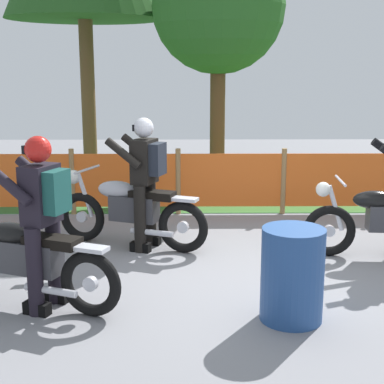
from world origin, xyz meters
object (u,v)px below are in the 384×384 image
(spare_drum, at_px, (292,275))
(motorcycle_trailing, at_px, (130,210))
(rider_trailing, at_px, (145,176))
(motorcycle_lead, at_px, (26,260))
(rider_lead, at_px, (42,214))

(spare_drum, bearing_deg, motorcycle_trailing, 127.74)
(motorcycle_trailing, bearing_deg, rider_trailing, -179.49)
(spare_drum, bearing_deg, motorcycle_lead, 172.03)
(motorcycle_trailing, distance_m, rider_trailing, 0.52)
(motorcycle_lead, xyz_separation_m, rider_lead, (0.21, -0.08, 0.48))
(spare_drum, bearing_deg, rider_trailing, 125.04)
(motorcycle_trailing, bearing_deg, spare_drum, 148.38)
(motorcycle_lead, bearing_deg, rider_trailing, -98.98)
(motorcycle_lead, distance_m, spare_drum, 2.56)
(motorcycle_lead, bearing_deg, rider_lead, -179.49)
(motorcycle_lead, distance_m, rider_lead, 0.53)
(motorcycle_lead, distance_m, rider_trailing, 2.11)
(rider_trailing, height_order, spare_drum, rider_trailing)
(motorcycle_trailing, bearing_deg, motorcycle_lead, 86.52)
(motorcycle_lead, height_order, rider_lead, rider_lead)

